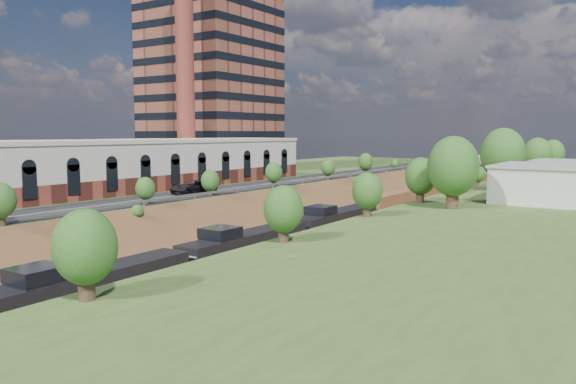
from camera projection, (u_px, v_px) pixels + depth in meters
name	position (u px, v px, depth m)	size (l,w,h in m)	color
platform_left	(215.00, 190.00, 102.93)	(44.00, 180.00, 5.00)	#3A5723
embankment_left	(318.00, 213.00, 91.12)	(7.07, 180.00, 7.07)	brown
embankment_right	(452.00, 225.00, 79.04)	(7.07, 180.00, 7.07)	brown
rail_left_track	(365.00, 216.00, 86.49)	(1.58, 180.00, 0.18)	gray
rail_right_track	(396.00, 219.00, 83.64)	(1.58, 180.00, 0.18)	gray
road	(295.00, 181.00, 93.06)	(8.00, 180.00, 0.10)	black
guardrail	(315.00, 179.00, 90.59)	(0.10, 171.00, 0.70)	#99999E
commercial_building	(140.00, 163.00, 81.31)	(14.30, 62.30, 7.00)	brown
highrise_tower	(210.00, 36.00, 115.75)	(22.00, 22.00, 53.90)	brown
smokestack	(185.00, 64.00, 98.91)	(3.20, 3.20, 40.00)	brown
overpass	(487.00, 166.00, 135.98)	(24.50, 8.30, 7.40)	gray
white_building_near	(540.00, 184.00, 64.81)	(9.00, 12.00, 4.00)	silver
white_building_far	(563.00, 174.00, 83.35)	(8.00, 10.00, 3.60)	silver
tree_right_large	(453.00, 167.00, 58.18)	(5.25, 5.25, 7.61)	#473323
tree_left_crest	(114.00, 190.00, 57.65)	(2.45, 2.45, 3.55)	#473323
freight_train	(440.00, 192.00, 99.63)	(2.79, 157.77, 4.55)	black
suv	(193.00, 187.00, 71.97)	(2.91, 6.31, 1.75)	black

